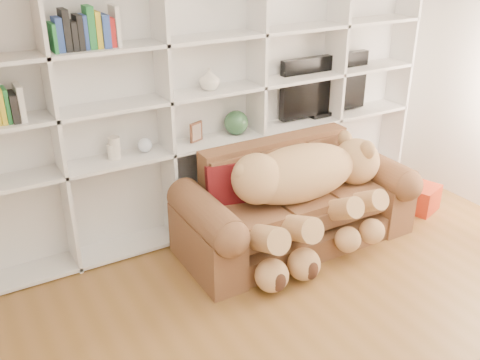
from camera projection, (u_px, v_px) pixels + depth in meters
wall_back at (201, 80)px, 4.68m from camera, size 5.00×0.02×2.70m
bookshelf at (183, 93)px, 4.48m from camera, size 4.43×0.35×2.40m
sofa at (294, 207)px, 4.71m from camera, size 2.07×0.89×0.87m
teddy_bear at (306, 186)px, 4.44m from camera, size 1.60×0.86×0.93m
throw_pillow at (228, 185)px, 4.43m from camera, size 0.40×0.28×0.38m
gift_box at (420, 198)px, 5.31m from camera, size 0.41×0.39×0.26m
tv at (324, 86)px, 5.22m from camera, size 1.00×0.18×0.59m
picture_frame at (196, 132)px, 4.62m from camera, size 0.14×0.07×0.17m
green_vase at (236, 123)px, 4.79m from camera, size 0.22×0.22×0.22m
figurine_tall at (115, 148)px, 4.29m from camera, size 0.11×0.11×0.18m
figurine_short at (112, 152)px, 4.29m from camera, size 0.08×0.08×0.13m
snow_globe at (145, 145)px, 4.42m from camera, size 0.12×0.12×0.12m
shelf_vase at (210, 79)px, 4.49m from camera, size 0.21×0.21×0.18m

